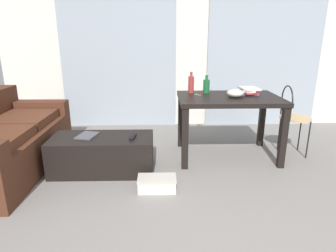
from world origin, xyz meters
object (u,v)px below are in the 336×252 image
Objects in this scene: tv_remote_primary at (133,137)px; bottle_far at (206,86)px; craft_table at (229,105)px; bowl at (235,93)px; shoebox at (157,184)px; magazine at (87,136)px; scissors at (199,95)px; coffee_table at (103,154)px; bottle_near at (191,84)px; book_stack at (248,91)px; couch at (1,143)px; wire_chair at (291,112)px.

bottle_far is at bearing 44.24° from tv_remote_primary.
bottle_far reaches higher than craft_table.
bowl is 1.40m from shoebox.
magazine is 0.69× the size of shoebox.
coffee_table is at bearing -156.78° from scissors.
bottle_near is 1.40m from magazine.
coffee_table is 1.32m from scissors.
magazine is (-1.18, -0.59, -0.46)m from bottle_near.
bowl is at bearing -43.06° from craft_table.
scissors is at bearing 161.01° from bowl.
scissors reaches higher than shoebox.
scissors is 0.35× the size of magazine.
bottle_far reaches higher than coffee_table.
book_stack is at bearing 29.52° from tv_remote_primary.
tv_remote_primary is 0.51m from magazine.
wire_chair is (3.33, 0.38, 0.23)m from couch.
bottle_near is 1.18× the size of bottle_far.
wire_chair is at bearing 7.18° from bowl.
scissors reaches higher than coffee_table.
magazine is (-1.88, -0.49, -0.40)m from book_stack.
craft_table is (1.45, 0.38, 0.45)m from coffee_table.
craft_table is 0.17m from bowl.
scissors is 0.24× the size of shoebox.
bottle_far is at bearing 13.98° from couch.
magazine is (-0.16, 0.04, 0.20)m from coffee_table.
shoebox is at bearing -50.93° from tv_remote_primary.
couch is 7.03× the size of bottle_near.
bottle_near reaches higher than magazine.
wire_chair reaches higher than shoebox.
coffee_table is 6.26× the size of tv_remote_primary.
coffee_table is 1.56m from craft_table.
book_stack is at bearing 17.05° from coffee_table.
bottle_far is 0.73× the size of book_stack.
couch is 2.09× the size of wire_chair.
shoebox is at bearing -138.96° from bowl.
bottle_near reaches higher than book_stack.
shoebox is at bearing -16.37° from couch.
bowl is at bearing 6.32° from couch.
tv_remote_primary is at bearing -162.31° from bowl.
bottle_far is 1.26× the size of tv_remote_primary.
bottle_near is 1.33× the size of bowl.
tv_remote_primary is (-1.11, -0.42, -0.24)m from craft_table.
craft_table is 1.66m from magazine.
shoebox is at bearing -138.69° from book_stack.
craft_table is at bearing -44.69° from bottle_far.
magazine is 0.96m from shoebox.
craft_table is at bearing -151.64° from book_stack.
bottle_near is 0.86× the size of book_stack.
bottle_far is 0.41m from bowl.
craft_table reaches higher than coffee_table.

